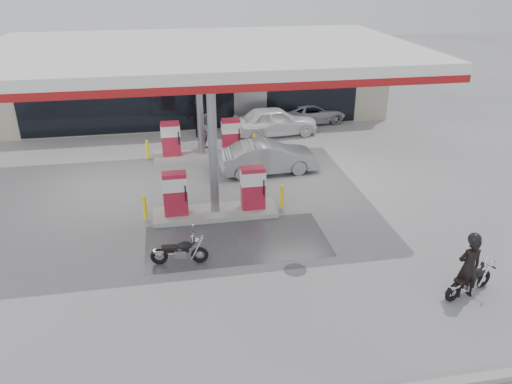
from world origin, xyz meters
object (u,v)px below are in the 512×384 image
pump_island_near (215,197)px  pump_island_far (201,143)px  sedan_white (275,121)px  parked_car_right (310,113)px  main_motorcycle (470,281)px  hatchback_silver (268,157)px  biker_main (469,267)px  parked_car_left (99,114)px  parked_motorcycle (180,252)px  attendant (207,132)px  biker_walking (198,119)px

pump_island_near → pump_island_far: (0.00, 6.00, 0.00)m
sedan_white → parked_car_right: sedan_white is taller
parked_car_right → main_motorcycle: bearing=168.7°
parked_car_right → hatchback_silver: bearing=139.2°
pump_island_far → parked_car_right: (6.51, 4.29, -0.14)m
biker_main → hatchback_silver: bearing=-69.3°
sedan_white → parked_car_left: bearing=65.1°
parked_car_left → hatchback_silver: bearing=-123.0°
main_motorcycle → pump_island_far: bearing=98.0°
biker_main → parked_motorcycle: 8.29m
main_motorcycle → pump_island_near: bearing=116.9°
parked_car_right → attendant: bearing=106.9°
hatchback_silver → biker_walking: (-2.61, 5.43, 0.23)m
pump_island_near → biker_walking: biker_walking is taller
pump_island_near → attendant: (0.34, 7.00, 0.19)m
parked_car_left → biker_walking: biker_walking is taller
biker_main → hatchback_silver: 10.30m
attendant → parked_car_right: size_ratio=0.43×
main_motorcycle → attendant: (-6.14, 12.98, 0.48)m
main_motorcycle → biker_main: (-0.18, -0.07, 0.52)m
pump_island_far → parked_car_right: 7.80m
sedan_white → parked_car_left: sedan_white is taller
pump_island_near → biker_walking: 9.03m
parked_car_right → biker_walking: size_ratio=2.23×
hatchback_silver → parked_car_right: hatchback_silver is taller
parked_motorcycle → parked_car_left: size_ratio=0.41×
attendant → main_motorcycle: bearing=-133.8°
pump_island_far → parked_motorcycle: pump_island_far is taller
parked_car_right → biker_walking: bearing=90.0°
hatchback_silver → attendant: bearing=31.7°
pump_island_far → parked_car_left: size_ratio=1.17×
pump_island_far → biker_main: 13.60m
pump_island_far → main_motorcycle: size_ratio=2.94×
pump_island_far → biker_main: size_ratio=2.74×
main_motorcycle → parked_car_right: (0.03, 16.27, 0.16)m
biker_main → parked_motorcycle: (-7.69, 3.05, -0.53)m
main_motorcycle → biker_walking: (-6.38, 15.01, 0.51)m
parked_motorcycle → biker_walking: biker_walking is taller
parked_car_left → attendant: bearing=-118.2°
hatchback_silver → biker_walking: bearing=22.6°
pump_island_far → attendant: attendant is taller
parked_motorcycle → biker_walking: 12.13m
pump_island_far → biker_main: bearing=-62.4°
pump_island_far → biker_walking: bearing=88.2°
biker_main → parked_car_right: bearing=-90.5°
parked_motorcycle → pump_island_far: bearing=87.3°
sedan_white → pump_island_far: bearing=117.4°
sedan_white → biker_walking: biker_walking is taller
parked_motorcycle → hatchback_silver: 7.77m
biker_main → hatchback_silver: size_ratio=0.44×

